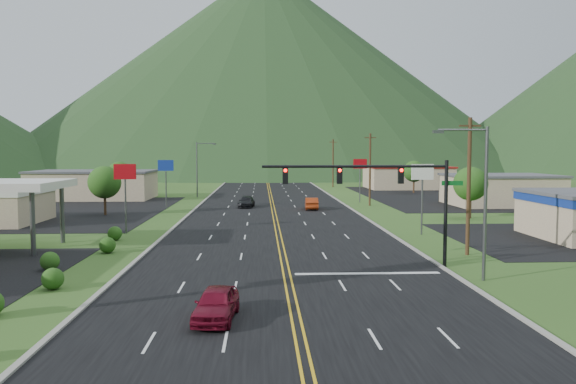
{
  "coord_description": "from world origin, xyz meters",
  "views": [
    {
      "loc": [
        -1.55,
        -21.9,
        7.6
      ],
      "look_at": [
        0.47,
        20.22,
        4.5
      ],
      "focal_mm": 35.0,
      "sensor_mm": 36.0,
      "label": 1
    }
  ],
  "objects_px": {
    "streetlight_east": "(480,193)",
    "car_red_near": "(216,304)",
    "car_dark_mid": "(246,202)",
    "traffic_signal": "(385,186)",
    "car_red_far": "(312,204)",
    "streetlight_west": "(199,166)"
  },
  "relations": [
    {
      "from": "car_red_near",
      "to": "traffic_signal",
      "type": "bearing_deg",
      "value": 53.25
    },
    {
      "from": "traffic_signal",
      "to": "car_dark_mid",
      "type": "bearing_deg",
      "value": 104.29
    },
    {
      "from": "car_red_far",
      "to": "car_red_near",
      "type": "bearing_deg",
      "value": 82.49
    },
    {
      "from": "car_red_near",
      "to": "car_dark_mid",
      "type": "relative_size",
      "value": 0.9
    },
    {
      "from": "streetlight_east",
      "to": "car_red_near",
      "type": "xyz_separation_m",
      "value": [
        -14.76,
        -7.1,
        -4.45
      ]
    },
    {
      "from": "car_red_far",
      "to": "traffic_signal",
      "type": "bearing_deg",
      "value": 95.11
    },
    {
      "from": "car_dark_mid",
      "to": "streetlight_east",
      "type": "bearing_deg",
      "value": -65.66
    },
    {
      "from": "car_dark_mid",
      "to": "streetlight_west",
      "type": "bearing_deg",
      "value": 121.66
    },
    {
      "from": "streetlight_east",
      "to": "car_dark_mid",
      "type": "distance_m",
      "value": 46.03
    },
    {
      "from": "streetlight_east",
      "to": "traffic_signal",
      "type": "bearing_deg",
      "value": 139.61
    },
    {
      "from": "streetlight_west",
      "to": "streetlight_east",
      "type": "bearing_deg",
      "value": -69.14
    },
    {
      "from": "traffic_signal",
      "to": "car_red_far",
      "type": "relative_size",
      "value": 2.86
    },
    {
      "from": "streetlight_east",
      "to": "car_dark_mid",
      "type": "relative_size",
      "value": 1.88
    },
    {
      "from": "streetlight_east",
      "to": "car_red_near",
      "type": "distance_m",
      "value": 16.97
    },
    {
      "from": "car_red_far",
      "to": "car_dark_mid",
      "type": "bearing_deg",
      "value": -17.45
    },
    {
      "from": "streetlight_west",
      "to": "car_dark_mid",
      "type": "height_order",
      "value": "streetlight_west"
    },
    {
      "from": "streetlight_east",
      "to": "streetlight_west",
      "type": "bearing_deg",
      "value": 110.86
    },
    {
      "from": "streetlight_west",
      "to": "traffic_signal",
      "type": "bearing_deg",
      "value": -72.03
    },
    {
      "from": "car_red_near",
      "to": "car_dark_mid",
      "type": "xyz_separation_m",
      "value": [
        0.03,
        50.48,
        -0.04
      ]
    },
    {
      "from": "traffic_signal",
      "to": "car_red_near",
      "type": "distance_m",
      "value": 15.67
    },
    {
      "from": "traffic_signal",
      "to": "streetlight_west",
      "type": "height_order",
      "value": "streetlight_west"
    },
    {
      "from": "car_red_near",
      "to": "streetlight_east",
      "type": "bearing_deg",
      "value": 31.15
    }
  ]
}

